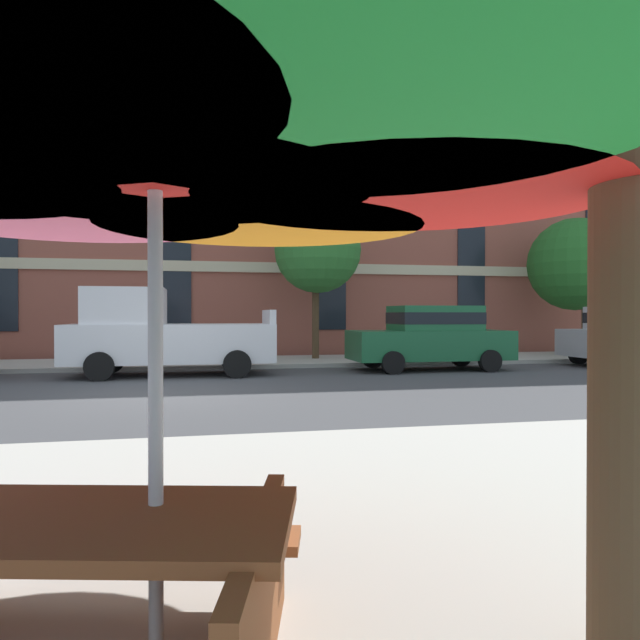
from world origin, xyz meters
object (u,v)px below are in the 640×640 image
(sedan_silver, at_px, (636,334))
(picnic_table, at_px, (55,589))
(street_tree_middle, at_px, (319,248))
(street_tree_right, at_px, (581,264))
(patio_umbrella, at_px, (155,133))
(sedan_green, at_px, (431,336))
(pickup_white, at_px, (162,335))

(sedan_silver, bearing_deg, picnic_table, -136.52)
(street_tree_middle, relative_size, picnic_table, 2.39)
(street_tree_right, bearing_deg, patio_umbrella, -130.51)
(sedan_green, height_order, picnic_table, sedan_green)
(patio_umbrella, bearing_deg, street_tree_right, 49.49)
(pickup_white, bearing_deg, patio_umbrella, -86.79)
(pickup_white, distance_m, street_tree_right, 14.63)
(pickup_white, bearing_deg, sedan_silver, -0.00)
(sedan_green, height_order, street_tree_right, street_tree_right)
(picnic_table, bearing_deg, sedan_green, 61.65)
(street_tree_middle, bearing_deg, patio_umbrella, -104.12)
(street_tree_middle, relative_size, patio_umbrella, 1.27)
(picnic_table, bearing_deg, pickup_white, 91.54)
(sedan_silver, xyz_separation_m, street_tree_middle, (-9.07, 3.28, 2.73))
(sedan_green, xyz_separation_m, picnic_table, (-6.88, -12.76, -0.46))
(patio_umbrella, bearing_deg, sedan_silver, 44.14)
(patio_umbrella, distance_m, picnic_table, 1.82)
(sedan_silver, distance_m, picnic_table, 18.55)
(pickup_white, xyz_separation_m, sedan_silver, (13.80, -0.00, -0.08))
(sedan_silver, bearing_deg, pickup_white, 180.00)
(street_tree_right, relative_size, picnic_table, 2.35)
(sedan_green, relative_size, street_tree_right, 0.89)
(sedan_green, height_order, patio_umbrella, patio_umbrella)
(pickup_white, bearing_deg, sedan_green, -0.00)
(street_tree_right, relative_size, patio_umbrella, 1.25)
(street_tree_middle, bearing_deg, picnic_table, -105.31)
(street_tree_middle, bearing_deg, street_tree_right, -1.66)
(street_tree_middle, xyz_separation_m, street_tree_right, (9.40, -0.27, -0.35))
(sedan_silver, xyz_separation_m, picnic_table, (-13.46, -12.76, -0.46))
(street_tree_middle, height_order, street_tree_right, street_tree_middle)
(sedan_silver, xyz_separation_m, patio_umbrella, (-13.09, -12.70, 1.32))
(sedan_green, bearing_deg, picnic_table, -118.35)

